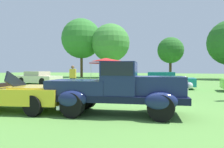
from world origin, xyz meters
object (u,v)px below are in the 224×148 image
Objects in this scene: show_car_teal at (163,80)px; show_car_cream at (38,78)px; spectator_near_truck at (73,77)px; canopy_tent_left_field at (106,60)px; feature_pickup_truck at (118,88)px; neighbor_convertible at (13,94)px.

show_car_cream is at bearing 178.96° from show_car_teal.
spectator_near_truck is 10.58m from canopy_tent_left_field.
feature_pickup_truck is 7.49m from spectator_near_truck.
canopy_tent_left_field is (-3.28, 16.58, 1.84)m from neighbor_convertible.
canopy_tent_left_field is (-6.94, 15.83, 1.56)m from feature_pickup_truck.
show_car_cream is 7.80m from canopy_tent_left_field.
show_car_cream and show_car_teal have the same top height.
neighbor_convertible reaches higher than show_car_cream.
show_car_cream is (-7.75, 10.45, 0.02)m from neighbor_convertible.
canopy_tent_left_field is (4.48, 6.13, 1.82)m from show_car_cream.
feature_pickup_truck reaches higher than spectator_near_truck.
feature_pickup_truck is 9.50m from show_car_teal.
spectator_near_truck reaches higher than show_car_cream.
show_car_cream is at bearing 126.57° from neighbor_convertible.
feature_pickup_truck is at bearing -91.98° from show_car_teal.
spectator_near_truck is at bearing -79.55° from canopy_tent_left_field.
show_car_teal is 2.67× the size of spectator_near_truck.
canopy_tent_left_field is at bearing 100.45° from spectator_near_truck.
neighbor_convertible is 6.44m from spectator_near_truck.
show_car_teal is (11.75, -0.21, -0.00)m from show_car_cream.
neighbor_convertible is 17.00m from canopy_tent_left_field.
spectator_near_truck is (6.38, -4.17, 0.31)m from show_car_cream.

